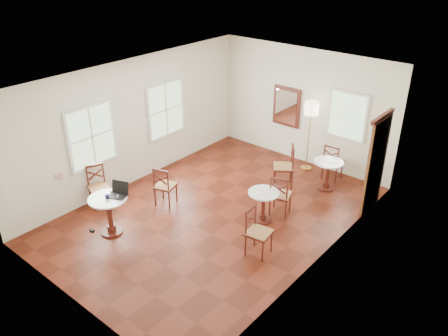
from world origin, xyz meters
name	(u,v)px	position (x,y,z in m)	size (l,w,h in m)	color
ground	(215,213)	(0.00, 0.00, 0.00)	(7.00, 7.00, 0.00)	#551B0E
room_shell	(221,129)	(-0.06, 0.27, 1.89)	(5.02, 7.02, 3.01)	white
cafe_table_near	(109,211)	(-1.16, -1.89, 0.51)	(0.77, 0.77, 0.82)	#4D1B13
cafe_table_mid	(263,203)	(0.95, 0.45, 0.43)	(0.65, 0.65, 0.69)	#4D1B13
cafe_table_back	(328,172)	(1.32, 2.54, 0.45)	(0.68, 0.68, 0.72)	#4D1B13
chair_near_a	(165,186)	(-1.12, -0.41, 0.47)	(0.54, 0.54, 0.94)	#4D1B13
chair_near_b	(99,187)	(-2.21, -1.38, 0.47)	(0.56, 0.56, 0.95)	#4D1B13
chair_mid_a	(280,195)	(1.07, 0.90, 0.47)	(0.55, 0.55, 0.95)	#4D1B13
chair_mid_b	(258,232)	(1.51, -0.52, 0.48)	(0.50, 0.50, 0.96)	#4D1B13
chair_back_a	(333,162)	(1.17, 3.06, 0.47)	(0.46, 0.46, 0.95)	#4D1B13
chair_back_b	(285,166)	(0.46, 2.00, 0.52)	(0.68, 0.68, 1.05)	#4D1B13
floor_lamp	(311,113)	(0.40, 3.15, 1.53)	(0.35, 0.35, 1.80)	#BF8C3F
laptop	(119,192)	(-1.09, -1.66, 0.88)	(0.45, 0.41, 0.26)	black
mouse	(112,192)	(-1.25, -1.70, 0.83)	(0.10, 0.06, 0.04)	black
navy_mug	(107,196)	(-1.15, -1.89, 0.86)	(0.12, 0.08, 0.09)	#111239
water_glass	(117,198)	(-0.94, -1.81, 0.87)	(0.06, 0.06, 0.10)	white
power_adapter	(92,230)	(-1.50, -2.13, 0.02)	(0.10, 0.06, 0.04)	black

